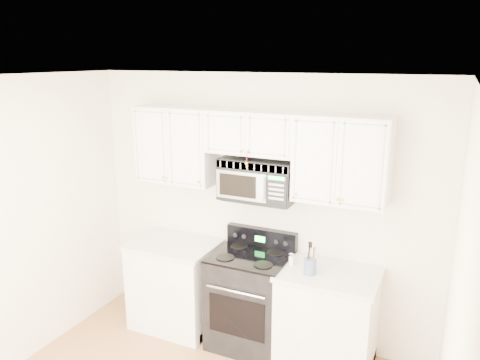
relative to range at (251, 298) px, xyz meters
The scene contains 9 objects.
room 1.66m from the range, 91.77° to the right, with size 3.51×3.51×2.61m.
base_cabinet_left 0.85m from the range, behind, with size 0.86×0.65×0.92m.
base_cabinet_right 0.76m from the range, ahead, with size 0.86×0.65×0.92m.
range is the anchor object (origin of this frame).
upper_cabinets 1.46m from the range, 107.89° to the left, with size 2.44×0.37×0.75m.
microwave 1.17m from the range, 83.29° to the left, with size 0.70×0.40×0.39m.
utensil_crock 0.80m from the range, 10.71° to the right, with size 0.11×0.11×0.29m.
shaker_salt 0.64m from the range, ahead, with size 0.05×0.05×0.11m.
shaker_pepper 0.76m from the range, ahead, with size 0.04×0.04×0.09m.
Camera 1 is at (1.67, -2.28, 2.73)m, focal length 35.00 mm.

